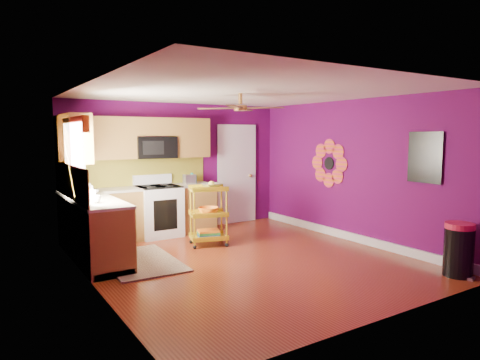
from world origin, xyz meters
TOP-DOWN VIEW (x-y plane):
  - ground at (0.00, 0.00)m, footprint 5.00×5.00m
  - room_envelope at (0.03, 0.00)m, footprint 4.54×5.04m
  - lower_cabinets at (-1.35, 1.82)m, footprint 2.81×2.31m
  - electric_range at (-0.55, 2.17)m, footprint 0.76×0.66m
  - upper_cabinetry at (-1.24, 2.17)m, footprint 2.80×2.30m
  - left_window at (-2.22, 1.05)m, footprint 0.08×1.35m
  - panel_door at (1.35, 2.47)m, footprint 0.95×0.11m
  - right_wall_art at (2.23, -0.34)m, footprint 0.04×2.74m
  - ceiling_fan at (0.00, 0.20)m, footprint 1.01×1.01m
  - shag_rug at (-1.41, 0.75)m, footprint 1.05×1.66m
  - rolling_cart at (-0.08, 1.07)m, footprint 0.71×0.60m
  - trash_can at (1.96, -2.14)m, footprint 0.46×0.47m
  - teal_kettle at (0.18, 2.25)m, footprint 0.18×0.18m
  - toaster at (0.10, 2.20)m, footprint 0.22×0.15m
  - soap_bottle_a at (-1.95, 1.25)m, footprint 0.09×0.09m
  - soap_bottle_b at (-1.89, 1.68)m, footprint 0.14×0.14m
  - counter_dish at (-1.91, 1.64)m, footprint 0.29×0.29m
  - counter_cup at (-2.03, 0.75)m, footprint 0.14×0.14m

SIDE VIEW (x-z plane):
  - ground at x=0.00m, z-range 0.00..0.00m
  - shag_rug at x=-1.41m, z-range 0.00..0.02m
  - trash_can at x=1.96m, z-range 0.00..0.72m
  - lower_cabinets at x=-1.35m, z-range -0.04..0.90m
  - electric_range at x=-0.55m, z-range -0.08..1.05m
  - rolling_cart at x=-0.08m, z-range 0.02..1.12m
  - counter_dish at x=-1.91m, z-range 0.94..1.01m
  - counter_cup at x=-2.03m, z-range 0.94..1.05m
  - teal_kettle at x=0.18m, z-range 0.92..1.13m
  - panel_door at x=1.35m, z-range -0.05..2.10m
  - soap_bottle_b at x=-1.89m, z-range 0.94..1.12m
  - toaster at x=0.10m, z-range 0.94..1.12m
  - soap_bottle_a at x=-1.95m, z-range 0.94..1.13m
  - right_wall_art at x=2.23m, z-range 0.92..1.96m
  - room_envelope at x=0.03m, z-range 0.37..2.89m
  - left_window at x=-2.22m, z-range 1.20..2.28m
  - upper_cabinetry at x=-1.24m, z-range 1.17..2.43m
  - ceiling_fan at x=0.00m, z-range 2.16..2.42m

